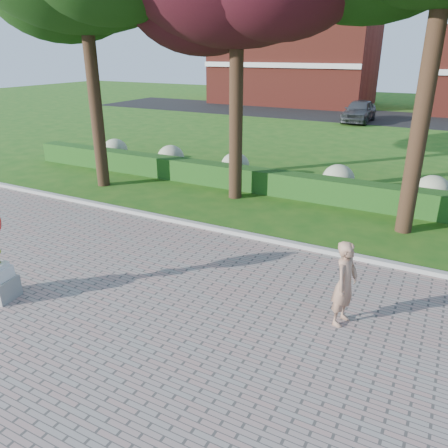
# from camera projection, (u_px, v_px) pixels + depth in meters

# --- Properties ---
(ground) EXTENTS (100.00, 100.00, 0.00)m
(ground) POSITION_uv_depth(u_px,v_px,m) (193.00, 290.00, 9.22)
(ground) COLOR #1E5515
(ground) RESTS_ON ground
(walkway) EXTENTS (40.00, 14.00, 0.04)m
(walkway) POSITION_uv_depth(u_px,v_px,m) (39.00, 421.00, 5.93)
(walkway) COLOR gray
(walkway) RESTS_ON ground
(curb) EXTENTS (40.00, 0.18, 0.15)m
(curb) POSITION_uv_depth(u_px,v_px,m) (252.00, 236.00, 11.65)
(curb) COLOR #ADADA5
(curb) RESTS_ON ground
(lawn_hedge) EXTENTS (24.00, 0.70, 0.80)m
(lawn_hedge) POSITION_uv_depth(u_px,v_px,m) (301.00, 186.00, 14.82)
(lawn_hedge) COLOR #124115
(lawn_hedge) RESTS_ON ground
(hydrangea_row) EXTENTS (20.10, 1.10, 0.99)m
(hydrangea_row) POSITION_uv_depth(u_px,v_px,m) (326.00, 177.00, 15.33)
(hydrangea_row) COLOR #9AA27B
(hydrangea_row) RESTS_ON ground
(street) EXTENTS (50.00, 8.00, 0.02)m
(street) POSITION_uv_depth(u_px,v_px,m) (392.00, 118.00, 32.20)
(street) COLOR black
(street) RESTS_ON ground
(building_left) EXTENTS (14.00, 8.00, 7.00)m
(building_left) POSITION_uv_depth(u_px,v_px,m) (293.00, 64.00, 40.16)
(building_left) COLOR maroon
(building_left) RESTS_ON ground
(woman) EXTENTS (0.49, 0.65, 1.61)m
(woman) POSITION_uv_depth(u_px,v_px,m) (345.00, 283.00, 7.77)
(woman) COLOR #A6795F
(woman) RESTS_ON walkway
(parked_car) EXTENTS (1.79, 4.42, 1.50)m
(parked_car) POSITION_uv_depth(u_px,v_px,m) (359.00, 111.00, 30.26)
(parked_car) COLOR #393C40
(parked_car) RESTS_ON street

